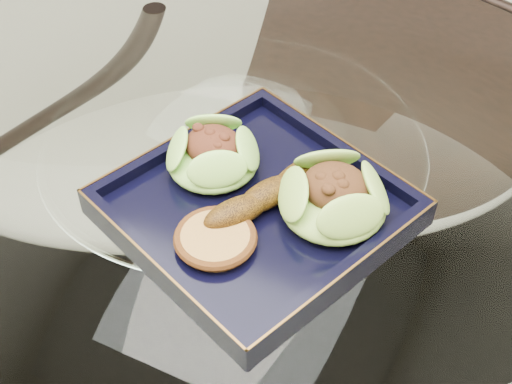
% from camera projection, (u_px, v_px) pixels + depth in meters
% --- Properties ---
extents(dining_table, '(1.13, 1.13, 0.77)m').
position_uv_depth(dining_table, '(237.00, 264.00, 0.94)').
color(dining_table, white).
rests_on(dining_table, ground).
extents(dining_chair, '(0.47, 0.47, 0.88)m').
position_uv_depth(dining_chair, '(358.00, 95.00, 1.37)').
color(dining_chair, black).
rests_on(dining_chair, ground).
extents(navy_plate, '(0.35, 0.35, 0.02)m').
position_uv_depth(navy_plate, '(256.00, 212.00, 0.77)').
color(navy_plate, black).
rests_on(navy_plate, dining_table).
extents(lettuce_wrap_left, '(0.11, 0.11, 0.04)m').
position_uv_depth(lettuce_wrap_left, '(213.00, 157.00, 0.79)').
color(lettuce_wrap_left, '#6BB033').
rests_on(lettuce_wrap_left, navy_plate).
extents(lettuce_wrap_right, '(0.13, 0.13, 0.04)m').
position_uv_depth(lettuce_wrap_right, '(333.00, 200.00, 0.74)').
color(lettuce_wrap_right, '#70A530').
rests_on(lettuce_wrap_right, navy_plate).
extents(roasted_plantain, '(0.09, 0.15, 0.03)m').
position_uv_depth(roasted_plantain, '(267.00, 194.00, 0.75)').
color(roasted_plantain, '#563409').
rests_on(roasted_plantain, navy_plate).
extents(crumb_patty, '(0.09, 0.09, 0.01)m').
position_uv_depth(crumb_patty, '(215.00, 239.00, 0.72)').
color(crumb_patty, '#BC813E').
rests_on(crumb_patty, navy_plate).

